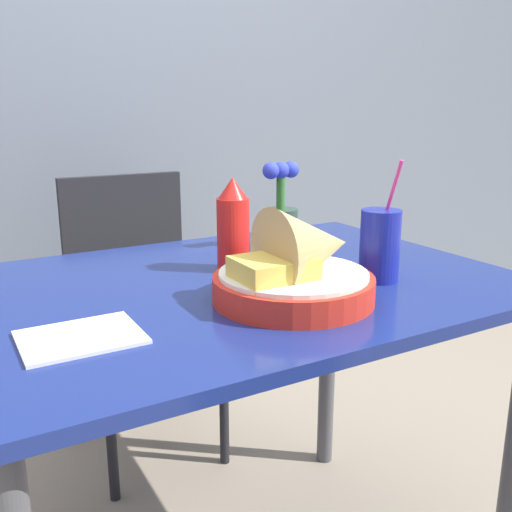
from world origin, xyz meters
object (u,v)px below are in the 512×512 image
drink_cup (380,248)px  ketchup_bottle (233,226)px  chair_far_window (135,290)px  food_basket (300,268)px  flower_vase (281,215)px

drink_cup → ketchup_bottle: bearing=135.6°
ketchup_bottle → drink_cup: bearing=-44.4°
chair_far_window → food_basket: bearing=-88.7°
flower_vase → drink_cup: bearing=-86.0°
ketchup_bottle → drink_cup: drink_cup is taller
ketchup_bottle → flower_vase: bearing=31.8°
food_basket → drink_cup: (0.21, 0.02, 0.01)m
chair_far_window → ketchup_bottle: size_ratio=4.52×
ketchup_bottle → flower_vase: flower_vase is taller
chair_far_window → food_basket: (0.02, -0.91, 0.30)m
food_basket → drink_cup: 0.21m
food_basket → ketchup_bottle: bearing=92.9°
food_basket → ketchup_bottle: ketchup_bottle is taller
ketchup_bottle → flower_vase: (0.20, 0.12, -0.01)m
ketchup_bottle → drink_cup: size_ratio=0.82×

